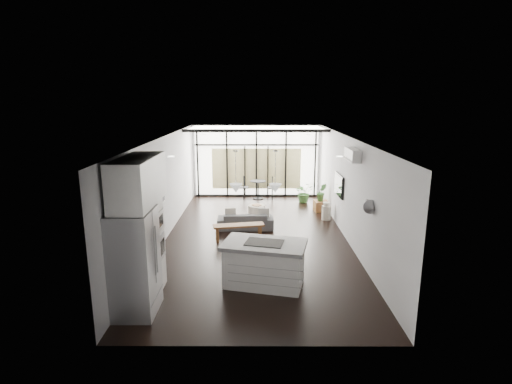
{
  "coord_description": "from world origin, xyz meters",
  "views": [
    {
      "loc": [
        0.03,
        -10.55,
        3.8
      ],
      "look_at": [
        0.0,
        0.3,
        1.25
      ],
      "focal_mm": 28.0,
      "sensor_mm": 36.0,
      "label": 1
    }
  ],
  "objects_px": {
    "island": "(264,264)",
    "sofa": "(245,218)",
    "console_bench": "(239,232)",
    "pouf": "(257,212)",
    "fridge": "(134,263)",
    "milk_can": "(326,211)",
    "tv": "(339,185)"
  },
  "relations": [
    {
      "from": "fridge",
      "to": "milk_can",
      "type": "relative_size",
      "value": 3.32
    },
    {
      "from": "tv",
      "to": "island",
      "type": "bearing_deg",
      "value": -120.69
    },
    {
      "from": "island",
      "to": "fridge",
      "type": "xyz_separation_m",
      "value": [
        -2.34,
        -1.11,
        0.49
      ]
    },
    {
      "from": "island",
      "to": "milk_can",
      "type": "bearing_deg",
      "value": 78.75
    },
    {
      "from": "sofa",
      "to": "fridge",
      "type": "bearing_deg",
      "value": 66.84
    },
    {
      "from": "pouf",
      "to": "tv",
      "type": "relative_size",
      "value": 0.5
    },
    {
      "from": "fridge",
      "to": "console_bench",
      "type": "relative_size",
      "value": 1.38
    },
    {
      "from": "pouf",
      "to": "milk_can",
      "type": "bearing_deg",
      "value": -3.11
    },
    {
      "from": "island",
      "to": "pouf",
      "type": "bearing_deg",
      "value": 105.08
    },
    {
      "from": "sofa",
      "to": "island",
      "type": "bearing_deg",
      "value": 95.48
    },
    {
      "from": "fridge",
      "to": "milk_can",
      "type": "distance_m",
      "value": 7.23
    },
    {
      "from": "fridge",
      "to": "tv",
      "type": "distance_m",
      "value": 6.78
    },
    {
      "from": "tv",
      "to": "pouf",
      "type": "bearing_deg",
      "value": 160.55
    },
    {
      "from": "pouf",
      "to": "fridge",
      "type": "bearing_deg",
      "value": -110.46
    },
    {
      "from": "pouf",
      "to": "milk_can",
      "type": "relative_size",
      "value": 0.96
    },
    {
      "from": "island",
      "to": "fridge",
      "type": "bearing_deg",
      "value": -141.56
    },
    {
      "from": "island",
      "to": "tv",
      "type": "bearing_deg",
      "value": 72.36
    },
    {
      "from": "console_bench",
      "to": "milk_can",
      "type": "relative_size",
      "value": 2.41
    },
    {
      "from": "island",
      "to": "console_bench",
      "type": "distance_m",
      "value": 2.77
    },
    {
      "from": "pouf",
      "to": "milk_can",
      "type": "height_order",
      "value": "milk_can"
    },
    {
      "from": "console_bench",
      "to": "pouf",
      "type": "bearing_deg",
      "value": 65.99
    },
    {
      "from": "island",
      "to": "tv",
      "type": "relative_size",
      "value": 1.53
    },
    {
      "from": "island",
      "to": "tv",
      "type": "xyz_separation_m",
      "value": [
        2.28,
        3.84,
        0.84
      ]
    },
    {
      "from": "island",
      "to": "sofa",
      "type": "xyz_separation_m",
      "value": [
        -0.5,
        3.69,
        -0.14
      ]
    },
    {
      "from": "island",
      "to": "fridge",
      "type": "height_order",
      "value": "fridge"
    },
    {
      "from": "fridge",
      "to": "console_bench",
      "type": "xyz_separation_m",
      "value": [
        1.68,
        3.79,
        -0.73
      ]
    },
    {
      "from": "sofa",
      "to": "tv",
      "type": "distance_m",
      "value": 2.95
    },
    {
      "from": "milk_can",
      "to": "pouf",
      "type": "bearing_deg",
      "value": 176.89
    },
    {
      "from": "sofa",
      "to": "milk_can",
      "type": "xyz_separation_m",
      "value": [
        2.57,
        0.89,
        -0.04
      ]
    },
    {
      "from": "sofa",
      "to": "tv",
      "type": "bearing_deg",
      "value": -179.12
    },
    {
      "from": "fridge",
      "to": "milk_can",
      "type": "xyz_separation_m",
      "value": [
        4.41,
        5.69,
        -0.67
      ]
    },
    {
      "from": "island",
      "to": "sofa",
      "type": "relative_size",
      "value": 1.01
    }
  ]
}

